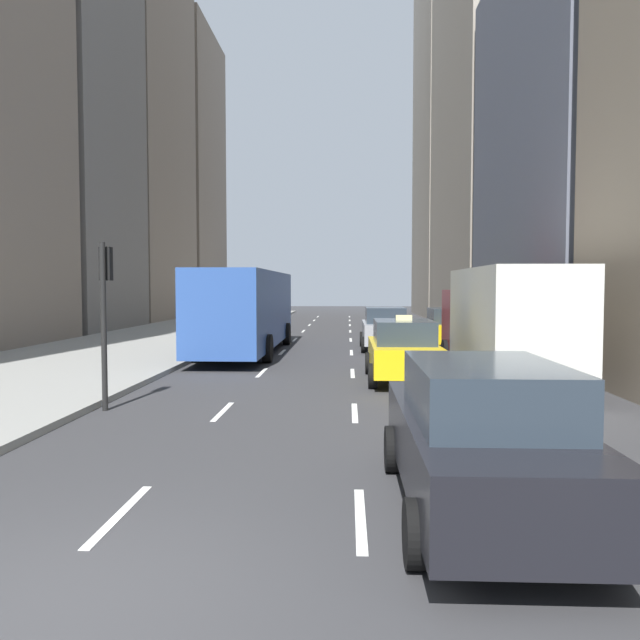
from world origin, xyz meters
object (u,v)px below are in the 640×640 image
Objects in this scene: taxi_second at (403,350)px; sedan_black_near at (385,328)px; taxi_lead at (448,328)px; city_bus at (246,308)px; sedan_silver_behind at (481,436)px; box_truck at (503,321)px; traffic_light_pole at (105,298)px.

taxi_second is 1.00× the size of sedan_black_near.
city_bus is (-8.41, -2.44, 0.91)m from taxi_lead.
taxi_lead reaches higher than sedan_silver_behind.
city_bus is at bearing -165.59° from sedan_black_near.
taxi_lead is at bearing 90.00° from box_truck.
traffic_light_pole reaches higher than taxi_lead.
sedan_silver_behind is (0.00, -10.23, 0.04)m from taxi_second.
sedan_silver_behind is 0.59× the size of box_truck.
sedan_black_near is 18.98m from sedan_silver_behind.
city_bus is 1.38× the size of box_truck.
taxi_second is at bearing 32.91° from traffic_light_pole.
traffic_light_pole is (-6.75, -13.11, 1.50)m from sedan_black_near.
taxi_second reaches higher than sedan_black_near.
taxi_second is (-2.80, -9.74, 0.00)m from taxi_lead.
sedan_silver_behind is 0.43× the size of city_bus.
taxi_lead is 0.52× the size of box_truck.
box_truck is (2.80, 10.33, 0.79)m from sedan_silver_behind.
traffic_light_pole is at bearing 139.02° from sedan_silver_behind.
taxi_second is 0.52× the size of box_truck.
taxi_lead is at bearing 55.91° from traffic_light_pole.
sedan_silver_behind is 10.73m from box_truck.
taxi_second is 0.89× the size of sedan_silver_behind.
taxi_lead is at bearing 19.63° from sedan_black_near.
taxi_lead reaches higher than sedan_black_near.
box_truck is at bearing -90.00° from taxi_lead.
traffic_light_pole reaches higher than box_truck.
taxi_lead is 0.89× the size of sedan_silver_behind.
taxi_second is 1.22× the size of traffic_light_pole.
city_bus is 3.22× the size of traffic_light_pole.
city_bus reaches higher than taxi_lead.
taxi_second is 9.26m from city_bus.
city_bus is (-5.61, -1.44, 0.88)m from sedan_black_near.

